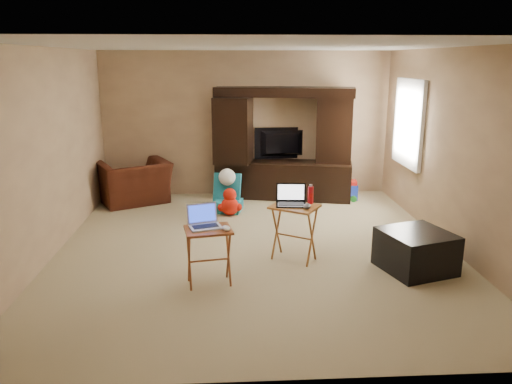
{
  "coord_description": "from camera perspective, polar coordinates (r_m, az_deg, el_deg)",
  "views": [
    {
      "loc": [
        -0.33,
        -6.01,
        2.35
      ],
      "look_at": [
        0.0,
        -0.2,
        0.8
      ],
      "focal_mm": 35.0,
      "sensor_mm": 36.0,
      "label": 1
    }
  ],
  "objects": [
    {
      "name": "entertainment_center",
      "position": [
        8.61,
        3.2,
        5.54
      ],
      "size": [
        2.4,
        1.07,
        1.9
      ],
      "primitive_type": "cube",
      "rotation": [
        0.0,
        0.0,
        -0.22
      ],
      "color": "black",
      "rests_on": "floor"
    },
    {
      "name": "tray_table_left",
      "position": [
        5.39,
        -5.4,
        -7.36
      ],
      "size": [
        0.54,
        0.47,
        0.63
      ],
      "primitive_type": "cube",
      "rotation": [
        0.0,
        0.0,
        0.18
      ],
      "color": "#A95828",
      "rests_on": "floor"
    },
    {
      "name": "child_rocker",
      "position": [
        7.94,
        -3.3,
        -0.12
      ],
      "size": [
        0.55,
        0.59,
        0.59
      ],
      "primitive_type": null,
      "rotation": [
        0.0,
        0.0,
        -0.23
      ],
      "color": "#166A7B",
      "rests_on": "floor"
    },
    {
      "name": "wall_left",
      "position": [
        6.48,
        -22.8,
        3.98
      ],
      "size": [
        0.0,
        5.5,
        5.5
      ],
      "primitive_type": "plane",
      "rotation": [
        1.57,
        0.0,
        1.57
      ],
      "color": "tan",
      "rests_on": "ground"
    },
    {
      "name": "television",
      "position": [
        8.84,
        3.03,
        5.53
      ],
      "size": [
        0.97,
        0.19,
        0.56
      ],
      "primitive_type": "imported",
      "rotation": [
        0.0,
        0.0,
        3.21
      ],
      "color": "black",
      "rests_on": "entertainment_center"
    },
    {
      "name": "wall_right",
      "position": [
        6.74,
        21.71,
        4.45
      ],
      "size": [
        0.0,
        5.5,
        5.5
      ],
      "primitive_type": "plane",
      "rotation": [
        1.57,
        0.0,
        -1.57
      ],
      "color": "tan",
      "rests_on": "ground"
    },
    {
      "name": "laptop_right",
      "position": [
        5.88,
        4.05,
        -0.4
      ],
      "size": [
        0.38,
        0.32,
        0.24
      ],
      "primitive_type": "cube",
      "rotation": [
        0.0,
        0.0,
        -0.1
      ],
      "color": "black",
      "rests_on": "tray_table_right"
    },
    {
      "name": "ceiling",
      "position": [
        6.02,
        -0.11,
        16.34
      ],
      "size": [
        5.5,
        5.5,
        0.0
      ],
      "primitive_type": "plane",
      "rotation": [
        3.14,
        0.0,
        0.0
      ],
      "color": "silver",
      "rests_on": "ground"
    },
    {
      "name": "wall_front",
      "position": [
        3.46,
        2.41,
        -3.65
      ],
      "size": [
        5.0,
        0.0,
        5.0
      ],
      "primitive_type": "plane",
      "rotation": [
        -1.57,
        0.0,
        0.0
      ],
      "color": "tan",
      "rests_on": "ground"
    },
    {
      "name": "ottoman",
      "position": [
        6.03,
        17.8,
        -6.45
      ],
      "size": [
        0.89,
        0.89,
        0.46
      ],
      "primitive_type": "cube",
      "rotation": [
        0.0,
        0.0,
        0.31
      ],
      "color": "black",
      "rests_on": "floor"
    },
    {
      "name": "laptop_left",
      "position": [
        5.27,
        -5.83,
        -2.87
      ],
      "size": [
        0.39,
        0.36,
        0.24
      ],
      "primitive_type": "cube",
      "rotation": [
        0.0,
        0.0,
        0.3
      ],
      "color": "silver",
      "rests_on": "tray_table_left"
    },
    {
      "name": "floor",
      "position": [
        6.46,
        -0.1,
        -6.41
      ],
      "size": [
        5.5,
        5.5,
        0.0
      ],
      "primitive_type": "plane",
      "color": "#C7B889",
      "rests_on": "ground"
    },
    {
      "name": "plush_toy",
      "position": [
        7.74,
        -3.02,
        -1.1
      ],
      "size": [
        0.39,
        0.33,
        0.44
      ],
      "primitive_type": null,
      "color": "red",
      "rests_on": "floor"
    },
    {
      "name": "water_bottle",
      "position": [
        5.98,
        6.26,
        -0.36
      ],
      "size": [
        0.07,
        0.07,
        0.21
      ],
      "primitive_type": "cylinder",
      "color": "#BB0B14",
      "rests_on": "tray_table_right"
    },
    {
      "name": "mouse_left",
      "position": [
        5.2,
        -3.42,
        -4.16
      ],
      "size": [
        0.13,
        0.15,
        0.05
      ],
      "primitive_type": "ellipsoid",
      "rotation": [
        0.0,
        0.0,
        0.41
      ],
      "color": "white",
      "rests_on": "tray_table_left"
    },
    {
      "name": "mouse_right",
      "position": [
        5.8,
        5.87,
        -1.62
      ],
      "size": [
        0.13,
        0.16,
        0.06
      ],
      "primitive_type": "ellipsoid",
      "rotation": [
        0.0,
        0.0,
        -0.33
      ],
      "color": "#403F44",
      "rests_on": "tray_table_right"
    },
    {
      "name": "push_toy",
      "position": [
        8.71,
        9.84,
        0.35
      ],
      "size": [
        0.56,
        0.43,
        0.39
      ],
      "primitive_type": null,
      "rotation": [
        0.0,
        0.0,
        -0.12
      ],
      "color": "#1935CF",
      "rests_on": "floor"
    },
    {
      "name": "tray_table_right",
      "position": [
        6.01,
        4.37,
        -4.68
      ],
      "size": [
        0.67,
        0.63,
        0.68
      ],
      "primitive_type": "cube",
      "rotation": [
        0.0,
        0.0,
        -0.56
      ],
      "color": "#AD702A",
      "rests_on": "floor"
    },
    {
      "name": "wall_back",
      "position": [
        8.84,
        -1.1,
        7.76
      ],
      "size": [
        5.0,
        0.0,
        5.0
      ],
      "primitive_type": "plane",
      "rotation": [
        1.57,
        0.0,
        0.0
      ],
      "color": "tan",
      "rests_on": "ground"
    },
    {
      "name": "window_frame",
      "position": [
        8.12,
        17.03,
        7.54
      ],
      "size": [
        0.06,
        1.14,
        1.34
      ],
      "primitive_type": "cube",
      "color": "white",
      "rests_on": "ground"
    },
    {
      "name": "window_pane",
      "position": [
        8.12,
        17.16,
        7.54
      ],
      "size": [
        0.0,
        1.2,
        1.2
      ],
      "primitive_type": "plane",
      "rotation": [
        1.57,
        0.0,
        -1.57
      ],
      "color": "white",
      "rests_on": "ground"
    },
    {
      "name": "recliner",
      "position": [
        8.64,
        -13.79,
        1.13
      ],
      "size": [
        1.41,
        1.35,
        0.71
      ],
      "primitive_type": "imported",
      "rotation": [
        0.0,
        0.0,
        3.62
      ],
      "color": "#42190E",
      "rests_on": "floor"
    }
  ]
}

